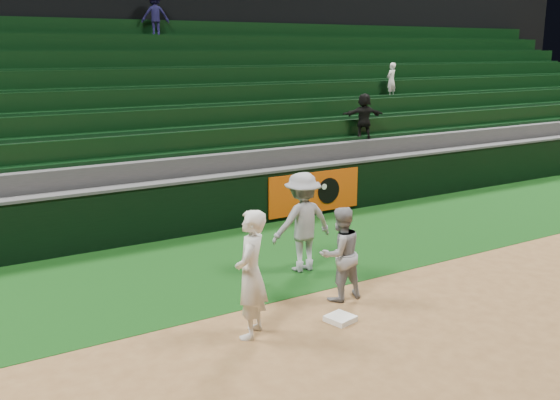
% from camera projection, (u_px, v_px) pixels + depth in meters
% --- Properties ---
extents(ground, '(70.00, 70.00, 0.00)m').
position_uv_depth(ground, '(339.00, 314.00, 9.66)').
color(ground, brown).
rests_on(ground, ground).
extents(foul_grass, '(36.00, 4.20, 0.01)m').
position_uv_depth(foul_grass, '(246.00, 260.00, 12.15)').
color(foul_grass, black).
rests_on(foul_grass, ground).
extents(first_base, '(0.45, 0.45, 0.08)m').
position_uv_depth(first_base, '(340.00, 319.00, 9.39)').
color(first_base, white).
rests_on(first_base, ground).
extents(first_baseman, '(0.79, 0.79, 1.86)m').
position_uv_depth(first_baseman, '(251.00, 274.00, 8.72)').
color(first_baseman, silver).
rests_on(first_baseman, ground).
extents(baserunner, '(0.76, 0.59, 1.55)m').
position_uv_depth(baserunner, '(340.00, 254.00, 10.07)').
color(baserunner, gray).
rests_on(baserunner, ground).
extents(base_coach, '(1.21, 0.72, 1.84)m').
position_uv_depth(base_coach, '(302.00, 222.00, 11.36)').
color(base_coach, gray).
rests_on(base_coach, foul_grass).
extents(field_wall, '(36.00, 0.45, 1.25)m').
position_uv_depth(field_wall, '(200.00, 205.00, 13.83)').
color(field_wall, black).
rests_on(field_wall, ground).
extents(stadium_seating, '(36.00, 5.95, 5.60)m').
position_uv_depth(stadium_seating, '(139.00, 137.00, 16.70)').
color(stadium_seating, '#333436').
rests_on(stadium_seating, ground).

